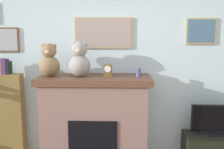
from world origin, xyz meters
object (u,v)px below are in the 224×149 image
mantel_clock (108,70)px  teddy_bear_grey (49,62)px  fireplace (95,120)px  candle_jar (138,73)px  bookshelf (8,114)px  teddy_bear_cream (80,61)px  television (215,120)px

mantel_clock → teddy_bear_grey: 0.77m
fireplace → teddy_bear_grey: (-0.59, -0.02, 0.79)m
candle_jar → mantel_clock: mantel_clock is taller
bookshelf → mantel_clock: bookshelf is taller
teddy_bear_cream → teddy_bear_grey: bearing=180.0°
candle_jar → fireplace: bearing=178.2°
fireplace → teddy_bear_cream: size_ratio=3.22×
teddy_bear_cream → candle_jar: bearing=0.0°
teddy_bear_grey → mantel_clock: bearing=-0.1°
candle_jar → mantel_clock: bearing=-179.8°
bookshelf → television: 2.82m
fireplace → mantel_clock: mantel_clock is taller
fireplace → mantel_clock: size_ratio=9.16×
mantel_clock → television: bearing=0.5°
television → teddy_bear_cream: size_ratio=1.36×
bookshelf → teddy_bear_cream: size_ratio=3.14×
fireplace → candle_jar: (0.57, -0.02, 0.65)m
fireplace → teddy_bear_grey: bearing=-178.2°
candle_jar → teddy_bear_cream: bearing=-180.0°
candle_jar → television: bearing=0.6°
candle_jar → teddy_bear_cream: size_ratio=0.24×
fireplace → candle_jar: bearing=-1.8°
teddy_bear_grey → fireplace: bearing=1.8°
bookshelf → teddy_bear_grey: size_ratio=3.32×
bookshelf → candle_jar: size_ratio=13.16×
mantel_clock → fireplace: bearing=173.8°
teddy_bear_grey → teddy_bear_cream: (0.40, -0.00, 0.01)m
television → teddy_bear_cream: (-1.78, -0.01, 0.79)m
fireplace → television: fireplace is taller
television → teddy_bear_cream: teddy_bear_cream is taller
fireplace → mantel_clock: (0.18, -0.02, 0.68)m
bookshelf → teddy_bear_grey: bearing=-9.9°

